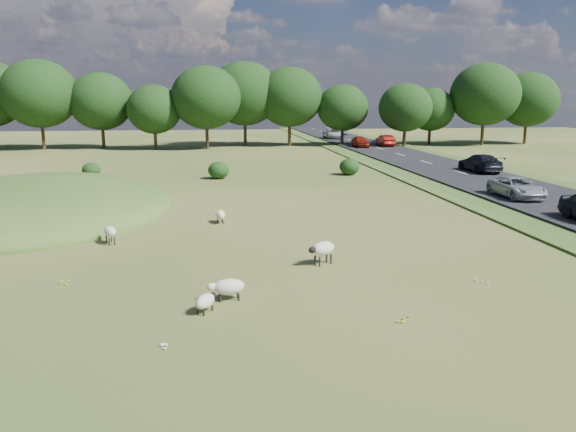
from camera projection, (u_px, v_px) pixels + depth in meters
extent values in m
plane|color=#325219|center=(233.00, 187.00, 42.60)|extent=(160.00, 160.00, 0.00)
ellipsoid|color=#33561E|center=(36.00, 212.00, 33.25)|extent=(16.00, 20.00, 4.00)
cube|color=black|center=(434.00, 166.00, 54.92)|extent=(8.00, 150.00, 0.25)
cylinder|color=black|center=(43.00, 133.00, 73.53)|extent=(0.44, 0.44, 4.18)
ellipsoid|color=black|center=(39.00, 94.00, 72.48)|extent=(9.75, 9.75, 8.78)
cylinder|color=black|center=(103.00, 135.00, 75.26)|extent=(0.44, 0.44, 3.61)
ellipsoid|color=black|center=(101.00, 101.00, 74.36)|extent=(8.41, 8.41, 7.57)
cylinder|color=black|center=(155.00, 138.00, 73.54)|extent=(0.44, 0.44, 3.02)
ellipsoid|color=black|center=(154.00, 109.00, 72.78)|extent=(7.04, 7.04, 6.34)
cylinder|color=black|center=(207.00, 134.00, 73.91)|extent=(0.44, 0.44, 3.90)
ellipsoid|color=black|center=(206.00, 97.00, 72.93)|extent=(9.09, 9.09, 8.18)
cylinder|color=black|center=(245.00, 131.00, 79.35)|extent=(0.44, 0.44, 4.22)
ellipsoid|color=black|center=(245.00, 93.00, 78.29)|extent=(9.85, 9.85, 8.86)
cylinder|color=black|center=(289.00, 132.00, 79.27)|extent=(0.44, 0.44, 3.94)
ellipsoid|color=black|center=(289.00, 97.00, 78.28)|extent=(9.20, 9.20, 8.28)
cylinder|color=black|center=(342.00, 135.00, 79.44)|extent=(0.44, 0.44, 3.09)
ellipsoid|color=black|center=(343.00, 108.00, 78.66)|extent=(7.20, 7.20, 6.48)
cylinder|color=black|center=(404.00, 136.00, 77.04)|extent=(0.44, 0.44, 3.12)
ellipsoid|color=black|center=(405.00, 107.00, 76.26)|extent=(7.29, 7.29, 6.56)
cylinder|color=black|center=(429.00, 134.00, 81.42)|extent=(0.44, 0.44, 2.93)
ellipsoid|color=black|center=(431.00, 109.00, 80.69)|extent=(6.84, 6.84, 6.16)
cylinder|color=black|center=(482.00, 131.00, 79.99)|extent=(0.44, 0.44, 4.16)
ellipsoid|color=black|center=(485.00, 94.00, 78.94)|extent=(9.71, 9.71, 8.74)
cylinder|color=black|center=(525.00, 131.00, 82.93)|extent=(0.44, 0.44, 3.74)
ellipsoid|color=black|center=(528.00, 100.00, 81.99)|extent=(8.72, 8.72, 7.84)
ellipsoid|color=black|center=(219.00, 170.00, 46.73)|extent=(1.76, 1.76, 1.44)
ellipsoid|color=black|center=(349.00, 167.00, 49.08)|extent=(1.78, 1.78, 1.45)
ellipsoid|color=black|center=(91.00, 170.00, 47.75)|extent=(1.53, 1.53, 1.25)
ellipsoid|color=beige|center=(205.00, 301.00, 17.49)|extent=(0.84, 0.97, 0.44)
ellipsoid|color=black|center=(213.00, 296.00, 17.89)|extent=(0.32, 0.35, 0.22)
cylinder|color=black|center=(207.00, 307.00, 17.81)|extent=(0.06, 0.06, 0.16)
cylinder|color=black|center=(212.00, 308.00, 17.73)|extent=(0.06, 0.06, 0.16)
cylinder|color=black|center=(198.00, 312.00, 17.37)|extent=(0.06, 0.06, 0.16)
cylinder|color=black|center=(204.00, 314.00, 17.28)|extent=(0.06, 0.06, 0.16)
ellipsoid|color=beige|center=(229.00, 287.00, 18.58)|extent=(1.08, 0.63, 0.54)
ellipsoid|color=silver|center=(212.00, 287.00, 18.46)|extent=(0.36, 0.28, 0.27)
cylinder|color=black|center=(220.00, 299.00, 18.47)|extent=(0.08, 0.08, 0.20)
cylinder|color=black|center=(220.00, 296.00, 18.72)|extent=(0.08, 0.08, 0.20)
cylinder|color=black|center=(239.00, 298.00, 18.59)|extent=(0.08, 0.08, 0.20)
cylinder|color=black|center=(238.00, 295.00, 18.84)|extent=(0.08, 0.08, 0.20)
ellipsoid|color=beige|center=(110.00, 231.00, 25.76)|extent=(0.84, 1.07, 0.49)
ellipsoid|color=silver|center=(107.00, 229.00, 26.19)|extent=(0.33, 0.37, 0.24)
cylinder|color=black|center=(106.00, 239.00, 26.02)|extent=(0.07, 0.07, 0.35)
cylinder|color=black|center=(112.00, 239.00, 26.14)|extent=(0.07, 0.07, 0.35)
cylinder|color=black|center=(109.00, 242.00, 25.56)|extent=(0.07, 0.07, 0.35)
cylinder|color=black|center=(115.00, 241.00, 25.68)|extent=(0.07, 0.07, 0.35)
ellipsoid|color=beige|center=(220.00, 215.00, 30.20)|extent=(0.58, 1.00, 0.50)
ellipsoid|color=silver|center=(221.00, 216.00, 29.69)|extent=(0.26, 0.33, 0.25)
cylinder|color=black|center=(223.00, 222.00, 30.02)|extent=(0.07, 0.07, 0.18)
cylinder|color=black|center=(218.00, 222.00, 29.97)|extent=(0.07, 0.07, 0.18)
cylinder|color=black|center=(222.00, 220.00, 30.56)|extent=(0.07, 0.07, 0.18)
cylinder|color=black|center=(218.00, 220.00, 30.52)|extent=(0.07, 0.07, 0.18)
ellipsoid|color=beige|center=(323.00, 248.00, 22.56)|extent=(1.22, 1.05, 0.55)
ellipsoid|color=black|center=(312.00, 250.00, 22.19)|extent=(0.43, 0.41, 0.28)
cylinder|color=black|center=(320.00, 262.00, 22.36)|extent=(0.08, 0.08, 0.39)
cylinder|color=black|center=(315.00, 260.00, 22.56)|extent=(0.08, 0.08, 0.39)
cylinder|color=black|center=(331.00, 259.00, 22.75)|extent=(0.08, 0.08, 0.39)
cylinder|color=black|center=(327.00, 258.00, 22.95)|extent=(0.08, 0.08, 0.39)
imported|color=silver|center=(333.00, 134.00, 90.85)|extent=(2.54, 5.51, 1.53)
imported|color=#B1B5B9|center=(342.00, 131.00, 101.02)|extent=(1.70, 4.19, 1.22)
imported|color=maroon|center=(360.00, 141.00, 74.60)|extent=(1.71, 4.26, 1.45)
imported|color=black|center=(480.00, 163.00, 49.45)|extent=(2.16, 5.31, 1.54)
imported|color=#A8AAB0|center=(517.00, 187.00, 36.54)|extent=(2.16, 4.69, 1.30)
imported|color=maroon|center=(385.00, 140.00, 76.26)|extent=(1.55, 4.46, 1.47)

